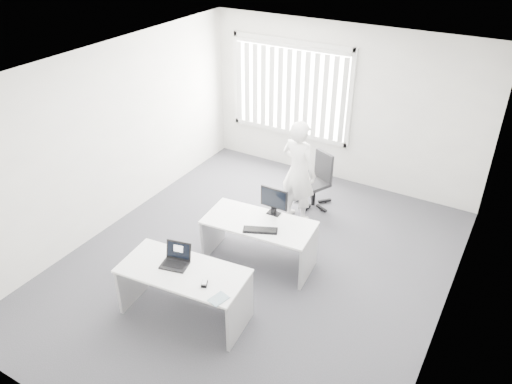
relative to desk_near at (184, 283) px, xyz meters
The scene contains 18 objects.
ground 1.38m from the desk_near, 78.32° to the left, with size 6.00×6.00×0.00m, color #515057.
wall_back 4.36m from the desk_near, 86.51° to the left, with size 5.00×0.02×2.80m, color beige.
wall_front 1.98m from the desk_near, 81.54° to the right, with size 5.00×0.02×2.80m, color beige.
wall_left 2.72m from the desk_near, 150.75° to the left, with size 0.02×6.00×2.80m, color beige.
wall_right 3.16m from the desk_near, 24.46° to the left, with size 0.02×6.00×2.80m, color beige.
ceiling 2.63m from the desk_near, 78.32° to the left, with size 5.00×6.00×0.02m, color white.
window 4.41m from the desk_near, 99.96° to the left, with size 2.32×0.06×1.76m, color silver.
blinds 4.34m from the desk_near, 100.11° to the left, with size 2.20×0.10×1.50m, color silver, non-canonical shape.
desk_near is the anchor object (origin of this frame).
desk_far 1.38m from the desk_near, 78.96° to the left, with size 1.57×0.84×0.69m.
office_chair 3.22m from the desk_near, 84.50° to the left, with size 0.71×0.71×0.93m.
person 2.69m from the desk_near, 85.28° to the left, with size 0.62×0.41×1.69m, color white.
laptop 0.35m from the desk_near, behind, with size 0.32×0.28×0.25m, color black, non-canonical shape.
paper_sheet 0.37m from the desk_near, 11.73° to the right, with size 0.33×0.23×0.00m, color white.
mouse 0.44m from the desk_near, 12.71° to the right, with size 0.06×0.11×0.05m, color #A7A7AA, non-canonical shape.
booklet 0.71m from the desk_near, 17.14° to the right, with size 0.15×0.21×0.01m, color white.
keyboard 1.25m from the desk_near, 71.90° to the left, with size 0.46×0.15×0.02m, color black.
monitor 1.72m from the desk_near, 78.28° to the left, with size 0.41×0.12×0.41m, color black, non-canonical shape.
Camera 1 is at (2.81, -4.80, 4.51)m, focal length 35.00 mm.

